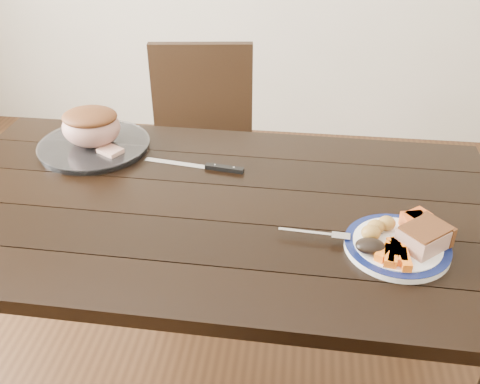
# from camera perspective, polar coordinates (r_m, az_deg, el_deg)

# --- Properties ---
(ground) EXTENTS (4.00, 4.00, 0.00)m
(ground) POSITION_cam_1_polar(r_m,az_deg,el_deg) (2.00, -2.33, -19.21)
(ground) COLOR #472B16
(ground) RESTS_ON ground
(dining_table) EXTENTS (1.62, 0.93, 0.75)m
(dining_table) POSITION_cam_1_polar(r_m,az_deg,el_deg) (1.54, -2.87, -3.89)
(dining_table) COLOR black
(dining_table) RESTS_ON ground
(chair_far) EXTENTS (0.47, 0.48, 0.93)m
(chair_far) POSITION_cam_1_polar(r_m,az_deg,el_deg) (2.25, -4.01, 4.79)
(chair_far) COLOR black
(chair_far) RESTS_ON ground
(dinner_plate) EXTENTS (0.26, 0.26, 0.02)m
(dinner_plate) POSITION_cam_1_polar(r_m,az_deg,el_deg) (1.36, 16.39, -5.62)
(dinner_plate) COLOR white
(dinner_plate) RESTS_ON dining_table
(plate_rim) EXTENTS (0.26, 0.26, 0.02)m
(plate_rim) POSITION_cam_1_polar(r_m,az_deg,el_deg) (1.36, 16.45, -5.33)
(plate_rim) COLOR #0E1746
(plate_rim) RESTS_ON dinner_plate
(serving_platter) EXTENTS (0.35, 0.35, 0.02)m
(serving_platter) POSITION_cam_1_polar(r_m,az_deg,el_deg) (1.81, -15.26, 4.69)
(serving_platter) COLOR white
(serving_platter) RESTS_ON dining_table
(pork_slice) EXTENTS (0.14, 0.14, 0.05)m
(pork_slice) POSITION_cam_1_polar(r_m,az_deg,el_deg) (1.35, 19.02, -4.63)
(pork_slice) COLOR tan
(pork_slice) RESTS_ON dinner_plate
(roasted_potatoes) EXTENTS (0.09, 0.09, 0.04)m
(roasted_potatoes) POSITION_cam_1_polar(r_m,az_deg,el_deg) (1.36, 14.45, -3.74)
(roasted_potatoes) COLOR gold
(roasted_potatoes) RESTS_ON dinner_plate
(carrot_batons) EXTENTS (0.08, 0.11, 0.02)m
(carrot_batons) POSITION_cam_1_polar(r_m,az_deg,el_deg) (1.30, 16.21, -6.33)
(carrot_batons) COLOR orange
(carrot_batons) RESTS_ON dinner_plate
(pumpkin_wedges) EXTENTS (0.08, 0.08, 0.04)m
(pumpkin_wedges) POSITION_cam_1_polar(r_m,az_deg,el_deg) (1.41, 18.19, -2.91)
(pumpkin_wedges) COLOR #F2571A
(pumpkin_wedges) RESTS_ON dinner_plate
(dark_mushroom) EXTENTS (0.07, 0.05, 0.03)m
(dark_mushroom) POSITION_cam_1_polar(r_m,az_deg,el_deg) (1.30, 13.73, -5.62)
(dark_mushroom) COLOR black
(dark_mushroom) RESTS_ON dinner_plate
(fork) EXTENTS (0.18, 0.03, 0.00)m
(fork) POSITION_cam_1_polar(r_m,az_deg,el_deg) (1.34, 8.49, -4.46)
(fork) COLOR silver
(fork) RESTS_ON dinner_plate
(roast_joint) EXTENTS (0.19, 0.16, 0.12)m
(roast_joint) POSITION_cam_1_polar(r_m,az_deg,el_deg) (1.78, -15.58, 6.65)
(roast_joint) COLOR tan
(roast_joint) RESTS_ON serving_platter
(cut_slice) EXTENTS (0.09, 0.08, 0.02)m
(cut_slice) POSITION_cam_1_polar(r_m,az_deg,el_deg) (1.73, -13.65, 4.24)
(cut_slice) COLOR tan
(cut_slice) RESTS_ON serving_platter
(carving_knife) EXTENTS (0.32, 0.07, 0.01)m
(carving_knife) POSITION_cam_1_polar(r_m,az_deg,el_deg) (1.64, -3.00, 2.67)
(carving_knife) COLOR silver
(carving_knife) RESTS_ON dining_table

